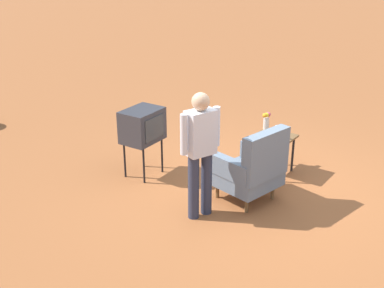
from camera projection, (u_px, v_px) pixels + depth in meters
name	position (u px, v px, depth m)	size (l,w,h in m)	color
ground_plane	(258.00, 192.00, 6.95)	(60.00, 60.00, 0.00)	#AD6033
armchair	(252.00, 167.00, 6.54)	(0.91, 0.92, 1.06)	brown
side_table	(274.00, 142.00, 7.36)	(0.56, 0.56, 0.59)	black
tv_on_stand	(142.00, 126.00, 7.19)	(0.62, 0.47, 1.03)	black
person_standing	(200.00, 148.00, 6.03)	(0.54, 0.33, 1.64)	#2D3347
bottle_short_clear	(277.00, 132.00, 7.21)	(0.06, 0.06, 0.20)	silver
soda_can_red	(273.00, 139.00, 7.07)	(0.07, 0.07, 0.12)	red
flower_vase	(266.00, 120.00, 7.55)	(0.15, 0.10, 0.27)	silver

